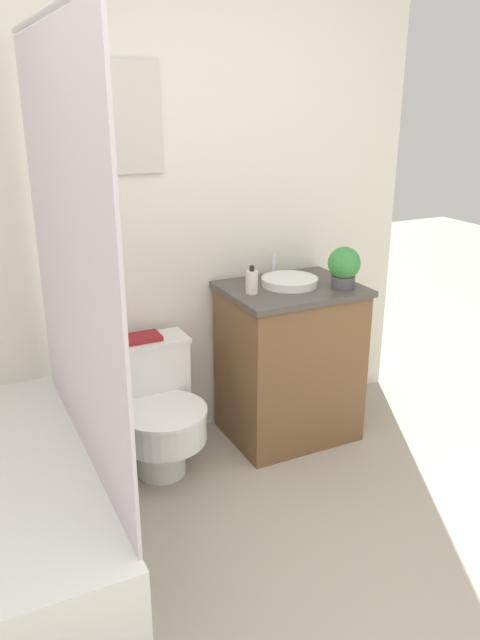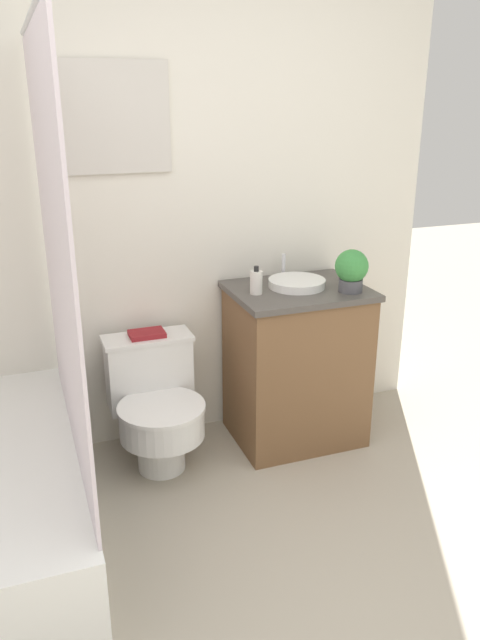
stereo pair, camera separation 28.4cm
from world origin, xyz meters
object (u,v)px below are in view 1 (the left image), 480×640
(potted_plant, at_px, (344,266))
(book_on_tank, at_px, (142,337))
(toilet, at_px, (155,407))
(soap_bottle, at_px, (252,282))
(sink, at_px, (289,281))

(potted_plant, xyz_separation_m, book_on_tank, (-0.96, 0.28, -0.31))
(toilet, distance_m, soap_bottle, 0.76)
(toilet, bearing_deg, book_on_tank, 90.00)
(toilet, relative_size, book_on_tank, 3.64)
(sink, height_order, book_on_tank, sink)
(toilet, height_order, potted_plant, potted_plant)
(sink, distance_m, potted_plant, 0.28)
(toilet, height_order, book_on_tank, book_on_tank)
(potted_plant, bearing_deg, book_on_tank, 163.91)
(toilet, distance_m, potted_plant, 1.15)
(soap_bottle, height_order, book_on_tank, soap_bottle)
(sink, height_order, soap_bottle, soap_bottle)
(potted_plant, bearing_deg, sink, 142.91)
(potted_plant, bearing_deg, toilet, 171.59)
(sink, bearing_deg, soap_bottle, -170.81)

